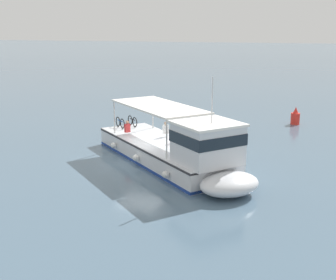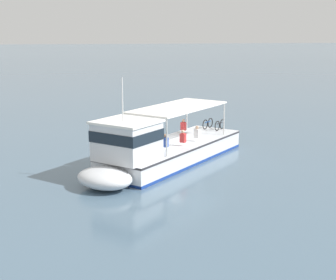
{
  "view_description": "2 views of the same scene",
  "coord_description": "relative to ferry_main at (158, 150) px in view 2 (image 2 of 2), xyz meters",
  "views": [
    {
      "loc": [
        22.53,
        9.32,
        7.55
      ],
      "look_at": [
        -0.23,
        1.68,
        1.4
      ],
      "focal_mm": 47.37,
      "sensor_mm": 36.0,
      "label": 1
    },
    {
      "loc": [
        3.67,
        29.73,
        7.77
      ],
      "look_at": [
        -0.23,
        1.68,
        1.4
      ],
      "focal_mm": 54.36,
      "sensor_mm": 36.0,
      "label": 2
    }
  ],
  "objects": [
    {
      "name": "ferry_main",
      "position": [
        0.0,
        0.0,
        0.0
      ],
      "size": [
        10.7,
        11.6,
        5.32
      ],
      "color": "silver",
      "rests_on": "ground"
    },
    {
      "name": "ground_plane",
      "position": [
        -0.44,
        -2.44,
        -1.02
      ],
      "size": [
        400.0,
        400.0,
        0.0
      ],
      "primitive_type": "plane",
      "color": "slate"
    }
  ]
}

